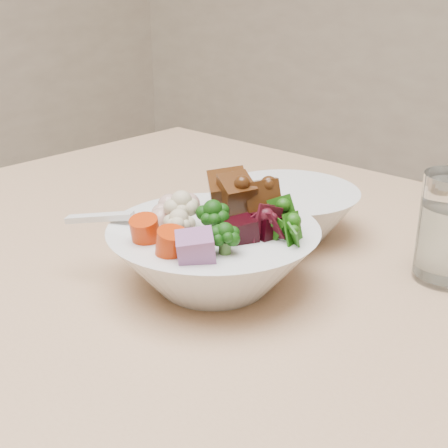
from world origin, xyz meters
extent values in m
cylinder|color=tan|center=(-0.40, 0.63, 0.36)|extent=(0.06, 0.06, 0.72)
sphere|color=black|center=(0.02, 0.18, 0.83)|extent=(0.03, 0.03, 0.03)
sphere|color=#C0B691|center=(-0.02, 0.17, 0.83)|extent=(0.04, 0.04, 0.04)
cube|color=black|center=(0.06, 0.20, 0.83)|extent=(0.04, 0.04, 0.03)
cube|color=#865183|center=(0.04, 0.12, 0.83)|extent=(0.04, 0.05, 0.04)
cylinder|color=red|center=(-0.03, 0.13, 0.83)|extent=(0.03, 0.03, 0.03)
sphere|color=tan|center=(-0.05, 0.18, 0.82)|extent=(0.02, 0.02, 0.02)
ellipsoid|color=silver|center=(-0.05, 0.16, 0.82)|extent=(0.05, 0.04, 0.01)
cube|color=silver|center=(-0.10, 0.14, 0.82)|extent=(0.07, 0.04, 0.02)
camera|label=1|loc=(0.34, -0.28, 1.05)|focal=50.00mm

